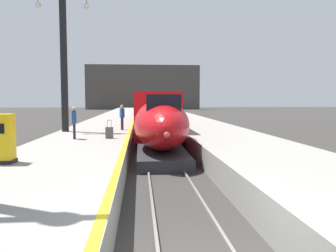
% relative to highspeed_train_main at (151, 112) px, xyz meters
% --- Properties ---
extents(platform_left, '(4.80, 110.00, 1.05)m').
position_rel_highspeed_train_main_xyz_m(platform_left, '(-4.05, -1.83, -1.40)').
color(platform_left, gray).
rests_on(platform_left, ground).
extents(platform_right, '(4.80, 110.00, 1.05)m').
position_rel_highspeed_train_main_xyz_m(platform_right, '(4.05, -1.83, -1.40)').
color(platform_right, gray).
rests_on(platform_right, ground).
extents(platform_left_safety_stripe, '(0.20, 107.80, 0.01)m').
position_rel_highspeed_train_main_xyz_m(platform_left_safety_stripe, '(-1.77, -1.83, -0.87)').
color(platform_left_safety_stripe, yellow).
rests_on(platform_left_safety_stripe, platform_left).
extents(rail_main_left, '(0.08, 110.00, 0.12)m').
position_rel_highspeed_train_main_xyz_m(rail_main_left, '(-0.75, 0.92, -1.86)').
color(rail_main_left, slate).
rests_on(rail_main_left, ground).
extents(rail_main_right, '(0.08, 110.00, 0.12)m').
position_rel_highspeed_train_main_xyz_m(rail_main_right, '(0.75, 0.92, -1.86)').
color(rail_main_right, slate).
rests_on(rail_main_right, ground).
extents(highspeed_train_main, '(2.92, 38.70, 3.60)m').
position_rel_highspeed_train_main_xyz_m(highspeed_train_main, '(0.00, 0.00, 0.00)').
color(highspeed_train_main, '#B20F14').
rests_on(highspeed_train_main, ground).
extents(station_column_mid, '(4.00, 0.68, 8.92)m').
position_rel_highspeed_train_main_xyz_m(station_column_mid, '(-5.90, -10.29, 4.51)').
color(station_column_mid, black).
rests_on(station_column_mid, platform_left).
extents(passenger_near_edge, '(0.28, 0.56, 1.69)m').
position_rel_highspeed_train_main_xyz_m(passenger_near_edge, '(-4.51, -14.63, 0.12)').
color(passenger_near_edge, '#23232D').
rests_on(passenger_near_edge, platform_left).
extents(passenger_mid_platform, '(0.34, 0.54, 1.69)m').
position_rel_highspeed_train_main_xyz_m(passenger_mid_platform, '(-2.29, -9.47, 0.12)').
color(passenger_mid_platform, '#23232D').
rests_on(passenger_mid_platform, platform_left).
extents(rolling_suitcase, '(0.40, 0.22, 0.98)m').
position_rel_highspeed_train_main_xyz_m(rolling_suitcase, '(-2.71, -14.46, -0.57)').
color(rolling_suitcase, '#4C4C51').
rests_on(rolling_suitcase, platform_left).
extents(ticket_machine_yellow, '(0.76, 0.62, 1.60)m').
position_rel_highspeed_train_main_xyz_m(ticket_machine_yellow, '(-5.55, -21.27, -0.13)').
color(ticket_machine_yellow, yellow).
rests_on(ticket_machine_yellow, platform_left).
extents(terminus_back_wall, '(36.00, 2.00, 14.00)m').
position_rel_highspeed_train_main_xyz_m(terminus_back_wall, '(0.00, 75.42, 5.08)').
color(terminus_back_wall, '#4C4742').
rests_on(terminus_back_wall, ground).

